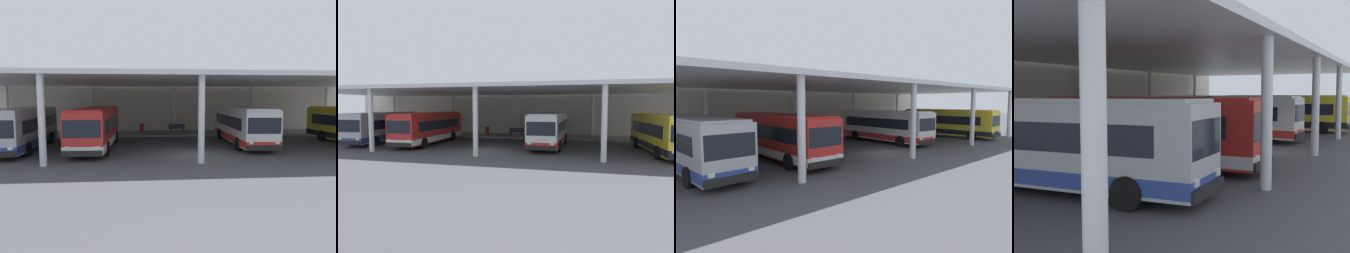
% 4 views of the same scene
% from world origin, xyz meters
% --- Properties ---
extents(ground_plane, '(200.00, 200.00, 0.00)m').
position_xyz_m(ground_plane, '(0.00, 0.00, 0.00)').
color(ground_plane, '#47474C').
extents(platform_kerb, '(42.00, 4.50, 0.18)m').
position_xyz_m(platform_kerb, '(0.00, 11.75, 0.09)').
color(platform_kerb, gray).
rests_on(platform_kerb, ground).
extents(station_building_facade, '(48.00, 1.60, 6.45)m').
position_xyz_m(station_building_facade, '(0.00, 15.00, 3.22)').
color(station_building_facade, beige).
rests_on(station_building_facade, ground).
extents(canopy_shelter, '(40.00, 17.00, 5.55)m').
position_xyz_m(canopy_shelter, '(0.00, 5.50, 5.29)').
color(canopy_shelter, silver).
rests_on(canopy_shelter, ground).
extents(bus_nearest_bay, '(3.21, 10.67, 3.17)m').
position_xyz_m(bus_nearest_bay, '(-12.70, 3.54, 1.66)').
color(bus_nearest_bay, '#B7B7BC').
rests_on(bus_nearest_bay, ground).
extents(bus_second_bay, '(2.75, 10.54, 3.17)m').
position_xyz_m(bus_second_bay, '(-7.17, 3.43, 1.66)').
color(bus_second_bay, red).
rests_on(bus_second_bay, ground).
extents(bus_middle_bay, '(3.04, 10.63, 3.17)m').
position_xyz_m(bus_middle_bay, '(4.94, 4.52, 1.66)').
color(bus_middle_bay, white).
rests_on(bus_middle_bay, ground).
extents(bus_far_bay, '(3.06, 10.64, 3.17)m').
position_xyz_m(bus_far_bay, '(14.15, 2.55, 1.66)').
color(bus_far_bay, yellow).
rests_on(bus_far_bay, ground).
extents(bench_waiting, '(1.80, 0.45, 0.92)m').
position_xyz_m(bench_waiting, '(0.14, 11.82, 0.66)').
color(bench_waiting, '#383D47').
rests_on(bench_waiting, platform_kerb).
extents(trash_bin, '(0.52, 0.52, 0.98)m').
position_xyz_m(trash_bin, '(-3.69, 11.92, 0.68)').
color(trash_bin, maroon).
rests_on(trash_bin, platform_kerb).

